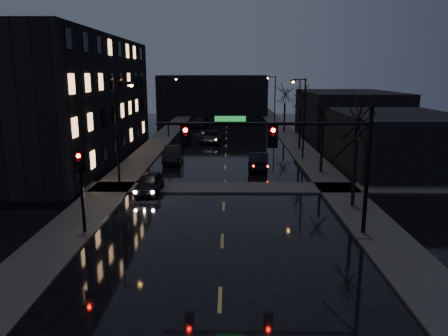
{
  "coord_description": "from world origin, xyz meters",
  "views": [
    {
      "loc": [
        0.32,
        -13.36,
        8.57
      ],
      "look_at": [
        0.06,
        11.12,
        3.2
      ],
      "focal_mm": 35.0,
      "sensor_mm": 36.0,
      "label": 1
    }
  ],
  "objects_px": {
    "oncoming_car_b": "(173,154)",
    "oncoming_car_d": "(200,122)",
    "lead_car": "(259,160)",
    "oncoming_car_a": "(149,183)",
    "oncoming_car_c": "(212,137)"
  },
  "relations": [
    {
      "from": "oncoming_car_a",
      "to": "lead_car",
      "type": "height_order",
      "value": "lead_car"
    },
    {
      "from": "oncoming_car_a",
      "to": "lead_car",
      "type": "xyz_separation_m",
      "value": [
        8.48,
        8.13,
        0.04
      ]
    },
    {
      "from": "oncoming_car_b",
      "to": "oncoming_car_d",
      "type": "xyz_separation_m",
      "value": [
        0.83,
        28.18,
        0.0
      ]
    },
    {
      "from": "oncoming_car_d",
      "to": "oncoming_car_c",
      "type": "bearing_deg",
      "value": -73.7
    },
    {
      "from": "oncoming_car_b",
      "to": "oncoming_car_c",
      "type": "bearing_deg",
      "value": 73.22
    },
    {
      "from": "lead_car",
      "to": "oncoming_car_a",
      "type": "bearing_deg",
      "value": 49.67
    },
    {
      "from": "oncoming_car_c",
      "to": "oncoming_car_d",
      "type": "relative_size",
      "value": 0.97
    },
    {
      "from": "oncoming_car_a",
      "to": "lead_car",
      "type": "distance_m",
      "value": 11.75
    },
    {
      "from": "oncoming_car_c",
      "to": "oncoming_car_d",
      "type": "xyz_separation_m",
      "value": [
        -2.43,
        15.96,
        0.05
      ]
    },
    {
      "from": "oncoming_car_c",
      "to": "oncoming_car_b",
      "type": "bearing_deg",
      "value": -100.03
    },
    {
      "from": "oncoming_car_a",
      "to": "lead_car",
      "type": "relative_size",
      "value": 0.92
    },
    {
      "from": "oncoming_car_b",
      "to": "oncoming_car_c",
      "type": "relative_size",
      "value": 0.9
    },
    {
      "from": "oncoming_car_c",
      "to": "lead_car",
      "type": "bearing_deg",
      "value": -67.23
    },
    {
      "from": "oncoming_car_a",
      "to": "oncoming_car_c",
      "type": "distance_m",
      "value": 23.47
    },
    {
      "from": "lead_car",
      "to": "oncoming_car_c",
      "type": "bearing_deg",
      "value": -66.24
    }
  ]
}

